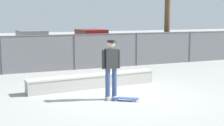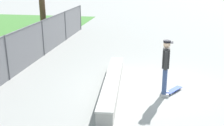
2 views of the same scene
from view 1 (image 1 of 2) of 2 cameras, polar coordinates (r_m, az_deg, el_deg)
The scene contains 8 objects.
ground_plane at distance 10.37m, azimuth 1.62°, elevation -5.87°, with size 80.00×80.00×0.00m, color #9E9E99.
grass_strip at distance 25.32m, azimuth -13.11°, elevation 2.49°, with size 31.84×20.00×0.02m, color #478438.
concrete_ledge at distance 11.42m, azimuth -3.38°, elevation -3.23°, with size 4.82×0.85×0.50m.
skateboarder at distance 9.70m, azimuth -0.16°, elevation -0.63°, with size 0.60×0.31×1.84m.
skateboard at distance 9.74m, azimuth 2.46°, elevation -6.37°, with size 0.78×0.61×0.09m.
chainlink_fence at distance 15.21m, azimuth -6.73°, elevation 2.26°, with size 19.91×0.07×1.70m.
car_silver at distance 20.40m, azimuth -14.22°, elevation 3.38°, with size 2.20×4.29×1.66m.
car_red at distance 21.33m, azimuth -3.86°, elevation 3.84°, with size 2.20×4.29×1.66m.
Camera 1 is at (-4.12, -9.16, 2.58)m, focal length 50.95 mm.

